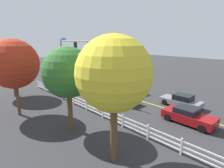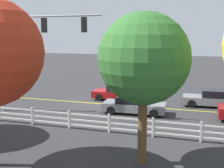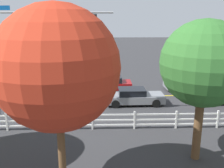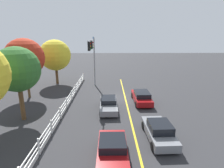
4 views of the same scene
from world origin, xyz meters
name	(u,v)px [view 2 (image 2 of 4)]	position (x,y,z in m)	size (l,w,h in m)	color
ground_plane	(99,104)	(0.00, 0.00, 0.00)	(120.00, 120.00, 0.00)	#2D2D30
lane_center_stripe	(145,107)	(-4.00, 0.00, 0.00)	(28.00, 0.16, 0.01)	gold
signal_assembly	(29,42)	(3.68, 4.25, 5.24)	(8.05, 0.38, 7.42)	gray
car_0	(120,93)	(-1.37, -1.77, 0.67)	(4.70, 1.96, 1.35)	maroon
car_2	(212,99)	(-9.09, -1.75, 0.66)	(4.44, 1.97, 1.39)	slate
car_3	(134,105)	(-3.48, 2.06, 0.62)	(4.62, 1.91, 1.27)	slate
white_rail_fence	(109,123)	(-3.00, 6.59, 0.60)	(26.10, 0.10, 1.15)	white
tree_3	(144,59)	(-5.64, 9.99, 4.72)	(3.96, 3.96, 6.73)	brown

